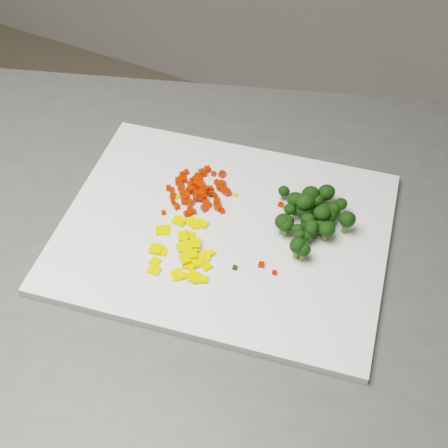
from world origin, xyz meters
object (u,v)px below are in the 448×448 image
at_px(counter_block, 247,390).
at_px(carrot_pile, 202,187).
at_px(pepper_pile, 189,246).
at_px(broccoli_pile, 305,213).
at_px(cutting_board, 224,231).

height_order(counter_block, carrot_pile, carrot_pile).
bearing_deg(pepper_pile, counter_block, 34.18).
relative_size(carrot_pile, broccoli_pile, 0.83).
relative_size(pepper_pile, broccoli_pile, 0.97).
relative_size(carrot_pile, pepper_pile, 0.86).
xyz_separation_m(carrot_pile, pepper_pile, (0.03, -0.11, -0.01)).
bearing_deg(cutting_board, counter_block, -3.25).
bearing_deg(broccoli_pile, pepper_pile, -138.95).
bearing_deg(broccoli_pile, carrot_pile, -177.57).
distance_m(cutting_board, broccoli_pile, 0.12).
bearing_deg(carrot_pile, counter_block, -23.90).
xyz_separation_m(counter_block, carrot_pile, (-0.12, 0.05, 0.48)).
height_order(counter_block, cutting_board, cutting_board).
bearing_deg(broccoli_pile, counter_block, -130.08).
relative_size(cutting_board, pepper_pile, 3.88).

